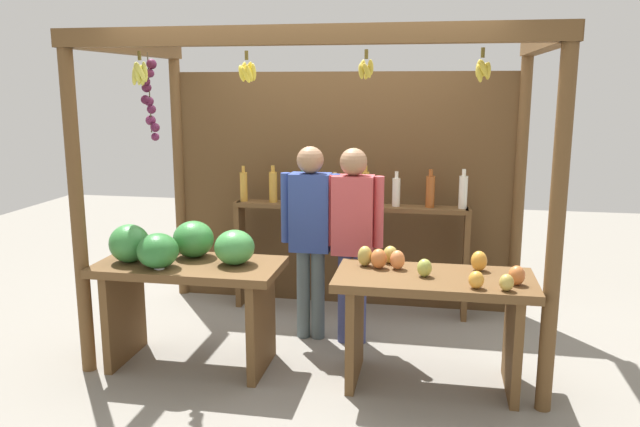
% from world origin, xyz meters
% --- Properties ---
extents(ground_plane, '(12.00, 12.00, 0.00)m').
position_xyz_m(ground_plane, '(0.00, 0.00, 0.00)').
color(ground_plane, gray).
rests_on(ground_plane, ground).
extents(market_stall, '(3.30, 1.89, 2.41)m').
position_xyz_m(market_stall, '(-0.01, 0.43, 1.39)').
color(market_stall, brown).
rests_on(market_stall, ground).
extents(fruit_counter_left, '(1.34, 0.70, 1.06)m').
position_xyz_m(fruit_counter_left, '(-0.91, -0.67, 0.73)').
color(fruit_counter_left, brown).
rests_on(fruit_counter_left, ground).
extents(fruit_counter_right, '(1.34, 0.64, 0.93)m').
position_xyz_m(fruit_counter_right, '(0.87, -0.66, 0.59)').
color(fruit_counter_right, brown).
rests_on(fruit_counter_right, ground).
extents(bottle_shelf_unit, '(2.12, 0.22, 1.36)m').
position_xyz_m(bottle_shelf_unit, '(0.12, 0.67, 0.83)').
color(bottle_shelf_unit, brown).
rests_on(bottle_shelf_unit, ground).
extents(vendor_man, '(0.48, 0.21, 1.58)m').
position_xyz_m(vendor_man, '(-0.11, -0.00, 0.94)').
color(vendor_man, '#516064').
rests_on(vendor_man, ground).
extents(vendor_woman, '(0.48, 0.21, 1.58)m').
position_xyz_m(vendor_woman, '(0.24, -0.03, 0.94)').
color(vendor_woman, '#3C4377').
rests_on(vendor_woman, ground).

